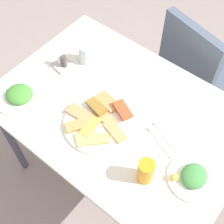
# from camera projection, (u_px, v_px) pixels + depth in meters

# --- Properties ---
(ground_plane) EXTENTS (6.00, 6.00, 0.00)m
(ground_plane) POSITION_uv_depth(u_px,v_px,m) (118.00, 174.00, 2.07)
(ground_plane) COLOR gray
(dining_table) EXTENTS (1.17, 0.81, 0.75)m
(dining_table) POSITION_uv_depth(u_px,v_px,m) (120.00, 120.00, 1.52)
(dining_table) COLOR silver
(dining_table) RESTS_ON ground_plane
(dining_chair) EXTENTS (0.51, 0.51, 0.88)m
(dining_chair) POSITION_uv_depth(u_px,v_px,m) (195.00, 70.00, 1.93)
(dining_chair) COLOR #505D71
(dining_chair) RESTS_ON ground_plane
(pide_platter) EXTENTS (0.32, 0.32, 0.04)m
(pide_platter) POSITION_uv_depth(u_px,v_px,m) (99.00, 121.00, 1.41)
(pide_platter) COLOR white
(pide_platter) RESTS_ON dining_table
(salad_plate_greens) EXTENTS (0.21, 0.21, 0.05)m
(salad_plate_greens) POSITION_uv_depth(u_px,v_px,m) (193.00, 177.00, 1.25)
(salad_plate_greens) COLOR white
(salad_plate_greens) RESTS_ON dining_table
(salad_plate_rice) EXTENTS (0.23, 0.23, 0.06)m
(salad_plate_rice) POSITION_uv_depth(u_px,v_px,m) (20.00, 95.00, 1.48)
(salad_plate_rice) COLOR white
(salad_plate_rice) RESTS_ON dining_table
(soda_can) EXTENTS (0.07, 0.07, 0.12)m
(soda_can) POSITION_uv_depth(u_px,v_px,m) (146.00, 171.00, 1.22)
(soda_can) COLOR orange
(soda_can) RESTS_ON dining_table
(drinking_glass) EXTENTS (0.07, 0.07, 0.10)m
(drinking_glass) POSITION_uv_depth(u_px,v_px,m) (86.00, 54.00, 1.59)
(drinking_glass) COLOR silver
(drinking_glass) RESTS_ON dining_table
(paper_napkin) EXTENTS (0.15, 0.15, 0.00)m
(paper_napkin) POSITION_uv_depth(u_px,v_px,m) (163.00, 139.00, 1.37)
(paper_napkin) COLOR white
(paper_napkin) RESTS_ON dining_table
(fork) EXTENTS (0.17, 0.08, 0.00)m
(fork) POSITION_uv_depth(u_px,v_px,m) (160.00, 142.00, 1.36)
(fork) COLOR silver
(fork) RESTS_ON paper_napkin
(spoon) EXTENTS (0.16, 0.08, 0.00)m
(spoon) POSITION_uv_depth(u_px,v_px,m) (165.00, 136.00, 1.37)
(spoon) COLOR silver
(spoon) RESTS_ON paper_napkin
(condiment_caddy) EXTENTS (0.10, 0.10, 0.08)m
(condiment_caddy) POSITION_uv_depth(u_px,v_px,m) (62.00, 63.00, 1.59)
(condiment_caddy) COLOR #B2B2B7
(condiment_caddy) RESTS_ON dining_table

